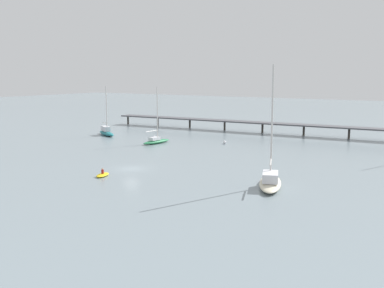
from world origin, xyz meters
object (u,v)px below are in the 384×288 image
Objects in this scene: dinghy_yellow at (103,175)px; pier at (302,123)px; sailboat_teal at (106,132)px; mooring_buoy_far at (225,142)px; sailboat_cream at (270,180)px; sailboat_green at (156,140)px; mooring_buoy_outer at (154,138)px.

pier is at bearing 80.12° from dinghy_yellow.
pier is 44.70m from sailboat_teal.
pier is 55.88m from dinghy_yellow.
dinghy_yellow is 34.62m from mooring_buoy_far.
sailboat_green is at bearing 147.61° from sailboat_cream.
sailboat_green is 16.87× the size of mooring_buoy_far.
pier is 49.98m from sailboat_cream.
sailboat_cream is 4.72× the size of dinghy_yellow.
pier is at bearing 31.31° from sailboat_teal.
sailboat_green is 0.75× the size of sailboat_cream.
sailboat_green is at bearing -50.07° from mooring_buoy_outer.
pier reaches higher than mooring_buoy_far.
sailboat_teal is 42.74m from dinghy_yellow.
dinghy_yellow is (28.58, -31.78, -0.64)m from sailboat_teal.
mooring_buoy_far is at bearing 127.36° from sailboat_cream.
sailboat_teal is 15.32× the size of mooring_buoy_outer.
sailboat_cream is at bearing 16.75° from dinghy_yellow.
sailboat_cream is at bearing -26.46° from sailboat_teal.
dinghy_yellow is at bearing -163.25° from sailboat_cream.
sailboat_teal is 0.74× the size of sailboat_cream.
dinghy_yellow is 4.40× the size of mooring_buoy_outer.
sailboat_teal is at bearing 131.96° from dinghy_yellow.
pier reaches higher than mooring_buoy_outer.
pier is at bearing 104.40° from sailboat_cream.
mooring_buoy_far is (-21.37, 27.99, -0.54)m from sailboat_cream.
sailboat_green is 3.54× the size of dinghy_yellow.
sailboat_green reaches higher than mooring_buoy_far.
sailboat_green is 15.59× the size of mooring_buoy_outer.
mooring_buoy_outer is at bearing 129.93° from sailboat_green.
mooring_buoy_far is 16.14m from mooring_buoy_outer.
sailboat_cream is (33.44, -21.21, 0.17)m from sailboat_green.
mooring_buoy_far is at bearing 7.43° from mooring_buoy_outer.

